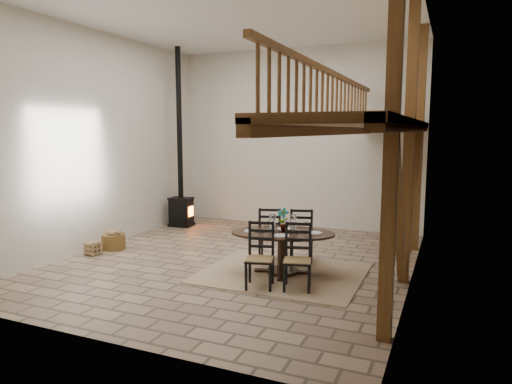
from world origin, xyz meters
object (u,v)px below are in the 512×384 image
at_px(wood_stove, 181,187).
at_px(log_basket, 114,241).
at_px(dining_table, 283,250).
at_px(log_stack, 93,248).

distance_m(wood_stove, log_basket, 2.97).
height_order(wood_stove, log_basket, wood_stove).
height_order(dining_table, wood_stove, wood_stove).
height_order(dining_table, log_basket, dining_table).
bearing_deg(wood_stove, log_basket, -96.29).
relative_size(dining_table, log_basket, 4.48).
height_order(dining_table, log_stack, dining_table).
relative_size(wood_stove, log_basket, 9.31).
xyz_separation_m(wood_stove, log_stack, (-0.13, -3.39, -0.98)).
xyz_separation_m(dining_table, log_basket, (-4.22, 0.18, -0.26)).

